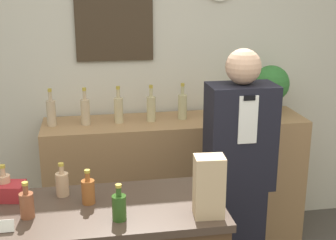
# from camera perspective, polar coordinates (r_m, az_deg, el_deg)

# --- Properties ---
(back_wall) EXTENTS (5.20, 0.09, 2.70)m
(back_wall) POSITION_cam_1_polar(r_m,az_deg,el_deg) (3.71, -3.14, 6.20)
(back_wall) COLOR beige
(back_wall) RESTS_ON ground_plane
(back_shelf) EXTENTS (1.98, 0.48, 1.02)m
(back_shelf) POSITION_cam_1_polar(r_m,az_deg,el_deg) (3.71, 0.91, -7.50)
(back_shelf) COLOR #9E754C
(back_shelf) RESTS_ON ground_plane
(shopkeeper) EXTENTS (0.41, 0.26, 1.64)m
(shopkeeper) POSITION_cam_1_polar(r_m,az_deg,el_deg) (3.04, 8.56, -6.96)
(shopkeeper) COLOR black
(shopkeeper) RESTS_ON ground_plane
(potted_plant) EXTENTS (0.28, 0.28, 0.39)m
(potted_plant) POSITION_cam_1_polar(r_m,az_deg,el_deg) (3.72, 12.43, 4.04)
(potted_plant) COLOR #4C3D2D
(potted_plant) RESTS_ON back_shelf
(paper_bag) EXTENTS (0.15, 0.12, 0.30)m
(paper_bag) POSITION_cam_1_polar(r_m,az_deg,el_deg) (2.22, 5.02, -8.09)
(paper_bag) COLOR tan
(paper_bag) RESTS_ON display_counter
(price_card_left) EXTENTS (0.09, 0.02, 0.06)m
(price_card_left) POSITION_cam_1_polar(r_m,az_deg,el_deg) (2.25, -19.40, -12.12)
(price_card_left) COLOR white
(price_card_left) RESTS_ON display_counter
(gift_box) EXTENTS (0.15, 0.14, 0.09)m
(gift_box) POSITION_cam_1_polar(r_m,az_deg,el_deg) (2.54, -18.52, -8.24)
(gift_box) COLOR maroon
(gift_box) RESTS_ON display_counter
(counter_bottle_0) EXTENTS (0.07, 0.07, 0.18)m
(counter_bottle_0) POSITION_cam_1_polar(r_m,az_deg,el_deg) (2.56, -19.34, -7.54)
(counter_bottle_0) COLOR tan
(counter_bottle_0) RESTS_ON display_counter
(counter_bottle_1) EXTENTS (0.07, 0.07, 0.18)m
(counter_bottle_1) POSITION_cam_1_polar(r_m,az_deg,el_deg) (2.33, -16.83, -9.80)
(counter_bottle_1) COLOR brown
(counter_bottle_1) RESTS_ON display_counter
(counter_bottle_2) EXTENTS (0.07, 0.07, 0.18)m
(counter_bottle_2) POSITION_cam_1_polar(r_m,az_deg,el_deg) (2.50, -12.77, -7.54)
(counter_bottle_2) COLOR tan
(counter_bottle_2) RESTS_ON display_counter
(counter_bottle_3) EXTENTS (0.07, 0.07, 0.18)m
(counter_bottle_3) POSITION_cam_1_polar(r_m,az_deg,el_deg) (2.40, -9.71, -8.50)
(counter_bottle_3) COLOR #965226
(counter_bottle_3) RESTS_ON display_counter
(counter_bottle_4) EXTENTS (0.07, 0.07, 0.18)m
(counter_bottle_4) POSITION_cam_1_polar(r_m,az_deg,el_deg) (2.22, -5.98, -10.46)
(counter_bottle_4) COLOR #2B4F1C
(counter_bottle_4) RESTS_ON display_counter
(shelf_bottle_0) EXTENTS (0.07, 0.07, 0.28)m
(shelf_bottle_0) POSITION_cam_1_polar(r_m,az_deg,el_deg) (3.46, -14.05, 0.95)
(shelf_bottle_0) COLOR tan
(shelf_bottle_0) RESTS_ON back_shelf
(shelf_bottle_1) EXTENTS (0.07, 0.07, 0.28)m
(shelf_bottle_1) POSITION_cam_1_polar(r_m,az_deg,el_deg) (3.44, -10.05, 1.10)
(shelf_bottle_1) COLOR tan
(shelf_bottle_1) RESTS_ON back_shelf
(shelf_bottle_2) EXTENTS (0.07, 0.07, 0.28)m
(shelf_bottle_2) POSITION_cam_1_polar(r_m,az_deg,el_deg) (3.45, -6.04, 1.32)
(shelf_bottle_2) COLOR tan
(shelf_bottle_2) RESTS_ON back_shelf
(shelf_bottle_3) EXTENTS (0.07, 0.07, 0.28)m
(shelf_bottle_3) POSITION_cam_1_polar(r_m,az_deg,el_deg) (3.48, -2.06, 1.50)
(shelf_bottle_3) COLOR tan
(shelf_bottle_3) RESTS_ON back_shelf
(shelf_bottle_4) EXTENTS (0.07, 0.07, 0.28)m
(shelf_bottle_4) POSITION_cam_1_polar(r_m,az_deg,el_deg) (3.54, 1.77, 1.76)
(shelf_bottle_4) COLOR tan
(shelf_bottle_4) RESTS_ON back_shelf
(shelf_bottle_5) EXTENTS (0.07, 0.07, 0.28)m
(shelf_bottle_5) POSITION_cam_1_polar(r_m,az_deg,el_deg) (3.56, 5.68, 1.81)
(shelf_bottle_5) COLOR tan
(shelf_bottle_5) RESTS_ON back_shelf
(shelf_bottle_6) EXTENTS (0.07, 0.07, 0.28)m
(shelf_bottle_6) POSITION_cam_1_polar(r_m,az_deg,el_deg) (3.64, 9.34, 1.97)
(shelf_bottle_6) COLOR tan
(shelf_bottle_6) RESTS_ON back_shelf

